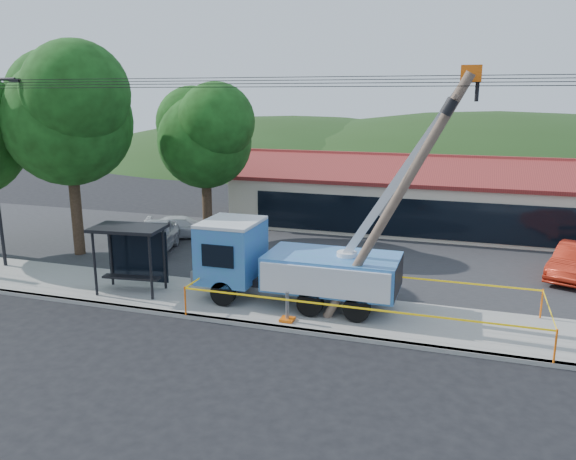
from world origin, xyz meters
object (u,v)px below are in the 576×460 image
(utility_truck, at_px, (291,262))
(car_silver, at_px, (154,254))
(car_red, at_px, (574,280))
(car_white, at_px, (184,239))
(leaning_pole, at_px, (400,193))
(bus_shelter, at_px, (131,243))

(utility_truck, height_order, car_silver, utility_truck)
(utility_truck, height_order, car_red, utility_truck)
(car_red, bearing_deg, car_silver, -153.08)
(car_white, bearing_deg, car_red, -117.44)
(leaning_pole, bearing_deg, utility_truck, 166.26)
(car_silver, relative_size, car_red, 1.07)
(car_white, bearing_deg, bus_shelter, 171.44)
(utility_truck, relative_size, bus_shelter, 3.35)
(leaning_pole, xyz_separation_m, car_white, (-13.48, 9.33, -4.98))
(bus_shelter, relative_size, car_red, 0.66)
(utility_truck, distance_m, leaning_pole, 5.36)
(bus_shelter, height_order, car_red, bus_shelter)
(car_silver, bearing_deg, car_red, -9.38)
(leaning_pole, height_order, car_silver, leaning_pole)
(car_white, bearing_deg, leaning_pole, -148.71)
(leaning_pole, distance_m, bus_shelter, 11.33)
(leaning_pole, height_order, car_red, leaning_pole)
(leaning_pole, bearing_deg, car_red, 48.71)
(utility_truck, bearing_deg, leaning_pole, -13.74)
(car_silver, distance_m, car_white, 3.42)
(bus_shelter, xyz_separation_m, car_red, (18.10, 7.78, -2.22))
(bus_shelter, distance_m, car_white, 9.60)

